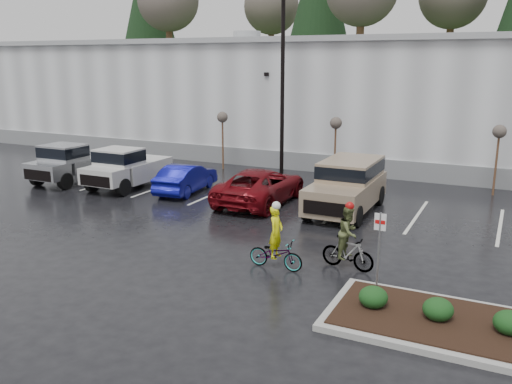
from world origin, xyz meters
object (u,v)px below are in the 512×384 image
at_px(fire_lane_sign, 379,242).
at_px(car_blue, 186,178).
at_px(lamppost, 283,66).
at_px(sapling_west, 222,120).
at_px(sapling_mid, 336,126).
at_px(sapling_east, 499,135).
at_px(car_red, 261,186).
at_px(pickup_silver, 77,161).
at_px(cyclist_olive, 348,244).
at_px(suv_tan, 346,187).
at_px(cyclist_hivis, 276,248).
at_px(pickup_white, 132,166).

distance_m(fire_lane_sign, car_blue, 12.91).
xyz_separation_m(lamppost, sapling_west, (-4.00, 1.00, -2.96)).
bearing_deg(car_blue, sapling_mid, -140.05).
relative_size(sapling_west, sapling_mid, 1.00).
bearing_deg(sapling_east, car_red, -147.02).
distance_m(sapling_west, pickup_silver, 7.97).
bearing_deg(sapling_east, cyclist_olive, -106.38).
relative_size(sapling_east, suv_tan, 0.63).
distance_m(pickup_silver, car_red, 10.26).
xyz_separation_m(lamppost, car_red, (1.08, -4.79, -4.94)).
bearing_deg(cyclist_hivis, sapling_mid, 10.96).
height_order(sapling_west, cyclist_hivis, sapling_west).
distance_m(car_blue, cyclist_olive, 11.19).
distance_m(sapling_west, sapling_mid, 6.50).
bearing_deg(car_red, sapling_east, -147.88).
distance_m(sapling_east, car_red, 10.81).
xyz_separation_m(sapling_mid, pickup_white, (-8.40, -5.60, -1.75)).
bearing_deg(sapling_mid, suv_tan, -67.78).
bearing_deg(sapling_west, car_blue, -78.20).
bearing_deg(sapling_mid, car_blue, -134.02).
xyz_separation_m(pickup_silver, suv_tan, (13.95, 0.25, 0.05)).
bearing_deg(pickup_silver, car_red, 0.11).
height_order(sapling_mid, car_red, sapling_mid).
bearing_deg(fire_lane_sign, car_red, 133.76).
relative_size(lamppost, fire_lane_sign, 4.19).
bearing_deg(sapling_west, suv_tan, -32.36).
relative_size(pickup_silver, suv_tan, 1.02).
xyz_separation_m(lamppost, suv_tan, (4.77, -4.56, -4.66)).
xyz_separation_m(fire_lane_sign, cyclist_hivis, (-3.09, 0.42, -0.76)).
relative_size(sapling_east, car_blue, 0.80).
distance_m(sapling_mid, cyclist_hivis, 12.75).
height_order(lamppost, suv_tan, lamppost).
distance_m(fire_lane_sign, cyclist_olive, 1.87).
height_order(pickup_silver, pickup_white, same).
bearing_deg(sapling_mid, lamppost, -158.20).
height_order(fire_lane_sign, car_blue, fire_lane_sign).
distance_m(pickup_white, cyclist_olive, 13.84).
relative_size(sapling_west, car_red, 0.60).
bearing_deg(car_blue, suv_tan, 173.78).
xyz_separation_m(sapling_east, suv_tan, (-5.23, -5.56, -1.70)).
relative_size(car_red, cyclist_hivis, 2.63).
xyz_separation_m(sapling_west, pickup_silver, (-5.18, -5.81, -1.75)).
distance_m(lamppost, pickup_white, 8.84).
xyz_separation_m(fire_lane_sign, suv_tan, (-3.03, 7.24, -0.38)).
bearing_deg(lamppost, car_red, -77.26).
xyz_separation_m(fire_lane_sign, cyclist_olive, (-1.18, 1.30, -0.65)).
bearing_deg(cyclist_hivis, sapling_west, 35.96).
bearing_deg(pickup_white, car_blue, 1.24).
distance_m(pickup_white, cyclist_hivis, 12.60).
height_order(car_blue, car_red, car_red).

